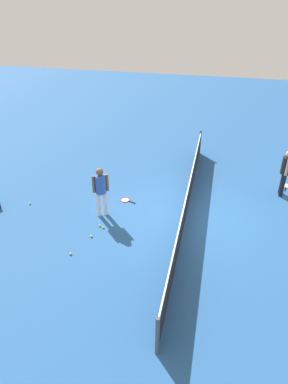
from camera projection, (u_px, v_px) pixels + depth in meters
name	position (u px, v px, depth m)	size (l,w,h in m)	color
ground_plane	(186.00, 217.00, 11.40)	(40.00, 40.00, 0.00)	#265693
court_net	(187.00, 204.00, 11.14)	(10.09, 0.09, 1.07)	#4C4C51
player_near_side	(101.00, 188.00, 10.98)	(0.46, 0.50, 1.70)	white
player_far_side	(286.00, 169.00, 12.06)	(0.52, 0.35, 1.70)	black
tennis_racket_near_player	(126.00, 200.00, 12.23)	(0.40, 0.61, 0.03)	red
tennis_racket_far_player	(286.00, 186.00, 13.07)	(0.61, 0.39, 0.03)	white
tennis_ball_near_player	(100.00, 226.00, 10.93)	(0.07, 0.07, 0.07)	#C6E033
tennis_ball_by_net	(105.00, 203.00, 12.05)	(0.07, 0.07, 0.07)	#C6E033
tennis_ball_midcourt	(103.00, 227.00, 10.84)	(0.07, 0.07, 0.07)	#C6E033
tennis_ball_baseline	(30.00, 203.00, 12.01)	(0.07, 0.07, 0.07)	#C6E033
tennis_ball_stray_left	(71.00, 254.00, 9.80)	(0.07, 0.07, 0.07)	#C6E033
tennis_ball_stray_right	(91.00, 236.00, 10.47)	(0.07, 0.07, 0.07)	#C6E033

